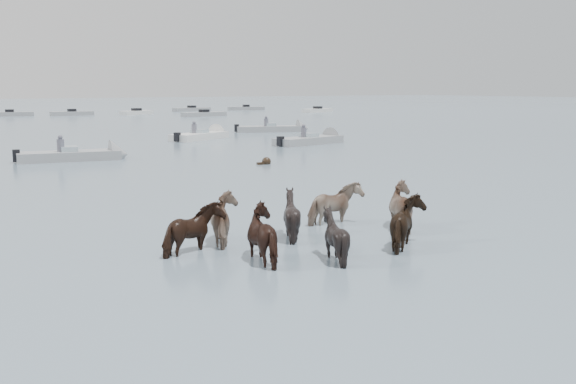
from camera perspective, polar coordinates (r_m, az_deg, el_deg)
ground at (r=15.27m, az=-1.95°, el=-4.87°), size 400.00×400.00×0.00m
pony_herd at (r=15.65m, az=2.17°, el=-2.77°), size 7.38×4.33×1.45m
swimming_pony at (r=31.51m, az=-1.97°, el=2.63°), size 0.72×0.44×0.44m
motorboat_b at (r=34.90m, az=-17.32°, el=3.07°), size 5.66×2.52×1.92m
motorboat_c at (r=47.23m, az=-7.19°, el=4.91°), size 5.55×3.96×1.92m
motorboat_d at (r=43.07m, az=2.52°, el=4.57°), size 5.90×2.80×1.92m
motorboat_e at (r=54.37m, az=-0.72°, el=5.54°), size 6.26×3.55×1.92m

